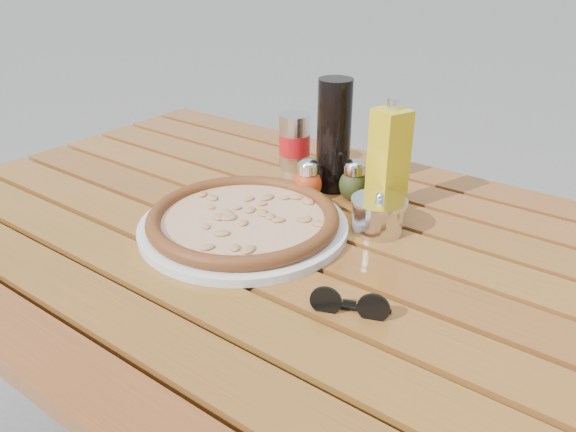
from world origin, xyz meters
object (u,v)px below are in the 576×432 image
Objects in this scene: oregano_shaker at (353,181)px; olive_oil_cruet at (388,161)px; soda_can at (295,142)px; dark_bottle at (334,136)px; pizza at (243,218)px; table at (281,274)px; parmesan_tin at (378,215)px; sunglasses at (350,305)px; plate at (244,226)px; pepper_shaker at (308,180)px.

oregano_shaker is 0.09m from olive_oil_cruet.
dark_bottle is at bearing -19.33° from soda_can.
pizza is at bearing -96.34° from dark_bottle.
table is at bearing 17.20° from pizza.
parmesan_tin is at bearing 43.76° from table.
pizza is at bearing 138.29° from sunglasses.
plate is 4.39× the size of oregano_shaker.
parmesan_tin is 1.05× the size of sunglasses.
oregano_shaker is (0.09, 0.22, 0.02)m from pizza.
pizza is at bearing -125.92° from olive_oil_cruet.
plate is 0.24m from oregano_shaker.
dark_bottle reaches higher than oregano_shaker.
oregano_shaker is 0.39× the size of olive_oil_cruet.
soda_can reaches higher than sunglasses.
oregano_shaker is (0.02, 0.20, 0.11)m from table.
sunglasses reaches higher than table.
pizza is 3.64× the size of sunglasses.
olive_oil_cruet is at bearing 65.05° from table.
plate is at bearing -96.34° from dark_bottle.
pepper_shaker is 0.37× the size of dark_bottle.
plate is 3.00× the size of soda_can.
dark_bottle is 2.05× the size of sunglasses.
parmesan_tin is at bearing 88.22° from sunglasses.
sunglasses is (0.09, -0.23, -0.01)m from parmesan_tin.
dark_bottle reaches higher than pepper_shaker.
pizza is (-0.07, -0.02, 0.10)m from table.
soda_can is at bearing 152.43° from parmesan_tin.
table is at bearing -58.13° from soda_can.
oregano_shaker reaches higher than parmesan_tin.
olive_oil_cruet reaches higher than plate.
olive_oil_cruet is (0.07, -0.00, 0.06)m from oregano_shaker.
soda_can is (-0.11, 0.11, 0.02)m from pepper_shaker.
olive_oil_cruet is (0.26, -0.07, 0.04)m from soda_can.
plate is 3.19× the size of parmesan_tin.
dark_bottle is (0.01, 0.07, 0.07)m from pepper_shaker.
sunglasses is (0.11, -0.32, -0.08)m from olive_oil_cruet.
pizza is 4.77× the size of pepper_shaker.
plate is at bearing 138.29° from sunglasses.
parmesan_tin is (0.03, -0.08, -0.07)m from olive_oil_cruet.
sunglasses reaches higher than pizza.
olive_oil_cruet is at bearing 54.08° from pizza.
plate is at bearing -111.56° from oregano_shaker.
pepper_shaker is at bearing 108.32° from table.
soda_can is at bearing 112.25° from sunglasses.
soda_can reaches higher than parmesan_tin.
dark_bottle is at bearing 81.41° from pepper_shaker.
dark_bottle is at bearing 169.74° from olive_oil_cruet.
pepper_shaker is (0.02, 0.17, 0.03)m from plate.
olive_oil_cruet is (0.16, 0.22, 0.09)m from plate.
soda_can reaches higher than oregano_shaker.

